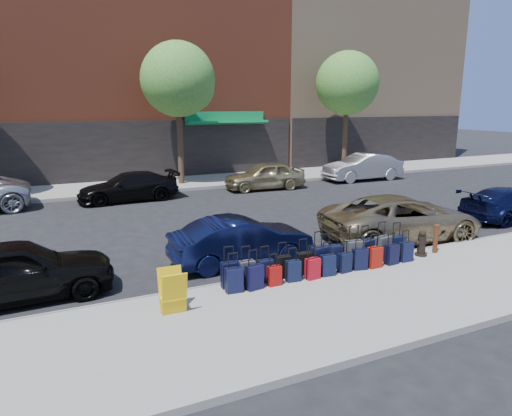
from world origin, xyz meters
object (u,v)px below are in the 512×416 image
tree_center (181,82)px  display_rack (173,292)px  fire_hydrant (422,244)px  car_near_1 (242,241)px  car_near_2 (401,218)px  car_far_2 (265,176)px  suitcase_front_5 (320,259)px  bollard (436,238)px  car_near_0 (16,271)px  car_far_1 (128,187)px  car_far_3 (363,167)px  tree_right (349,85)px

tree_center → display_rack: 16.43m
fire_hydrant → display_rack: bearing=-172.0°
fire_hydrant → car_near_1: size_ratio=0.19×
display_rack → car_near_2: (8.12, 2.36, 0.13)m
display_rack → car_far_2: 14.67m
suitcase_front_5 → bollard: 3.84m
car_near_2 → display_rack: bearing=113.1°
bollard → car_near_0: size_ratio=0.20×
bollard → display_rack: size_ratio=0.91×
display_rack → car_near_1: 3.58m
suitcase_front_5 → car_far_2: size_ratio=0.26×
tree_center → car_near_2: size_ratio=1.40×
car_near_1 → car_near_2: size_ratio=0.75×
bollard → car_far_1: car_far_1 is taller
car_far_2 → car_far_3: size_ratio=0.89×
bollard → car_far_1: size_ratio=0.18×
suitcase_front_5 → car_near_2: size_ratio=0.20×
car_far_1 → car_far_2: size_ratio=1.08×
suitcase_front_5 → car_far_1: car_far_1 is taller
display_rack → car_far_2: size_ratio=0.22×
fire_hydrant → car_far_2: 11.73m
tree_right → car_far_2: size_ratio=1.76×
tree_center → car_far_1: size_ratio=1.64×
fire_hydrant → car_near_0: (-10.14, 1.79, 0.22)m
suitcase_front_5 → car_near_2: 4.52m
car_far_1 → tree_right: bearing=98.7°
suitcase_front_5 → car_far_3: 15.76m
display_rack → car_far_2: car_far_2 is taller
car_far_1 → car_far_3: bearing=88.2°
display_rack → car_far_1: bearing=85.5°
suitcase_front_5 → car_far_1: (-2.70, 11.63, 0.16)m
tree_center → car_near_1: (-2.03, -12.54, -4.77)m
suitcase_front_5 → car_near_1: bearing=115.1°
fire_hydrant → bollard: bearing=6.1°
display_rack → car_far_1: size_ratio=0.20×
bollard → car_far_2: size_ratio=0.20×
suitcase_front_5 → car_near_2: (4.18, 1.70, 0.24)m
car_near_2 → car_far_1: (-6.89, 9.93, -0.08)m
tree_center → bollard: bearing=-77.6°
car_near_0 → car_far_3: car_far_3 is taller
car_near_1 → car_far_2: car_far_2 is taller
car_near_1 → car_far_2: bearing=-29.2°
tree_right → fire_hydrant: 17.18m
tree_center → tree_right: size_ratio=1.00×
suitcase_front_5 → fire_hydrant: suitcase_front_5 is taller
bollard → display_rack: display_rack is taller
suitcase_front_5 → tree_right: bearing=40.5°
tree_right → bollard: 16.90m
bollard → display_rack: 7.80m
suitcase_front_5 → car_far_3: car_far_3 is taller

